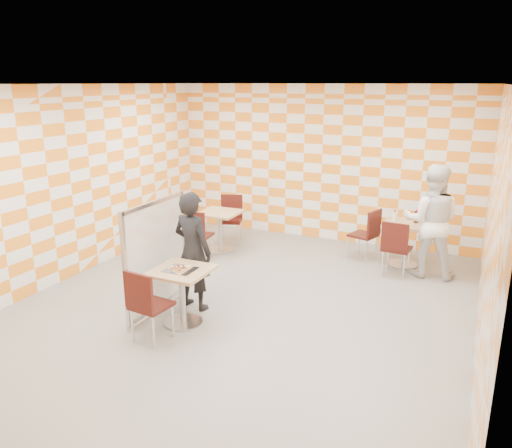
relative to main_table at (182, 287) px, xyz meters
The scene contains 15 objects.
room_shell 1.75m from the main_table, 70.79° to the left, with size 7.00×7.00×7.00m.
main_table is the anchor object (origin of this frame).
second_table 4.07m from the main_table, 56.45° to the left, with size 0.70×0.70×0.75m.
empty_table 2.92m from the main_table, 108.98° to the left, with size 0.70×0.70×0.75m.
chair_main_front 0.61m from the main_table, 100.70° to the right, with size 0.46×0.47×0.92m.
chair_second_front 3.56m from the main_table, 51.67° to the left, with size 0.46×0.47×0.92m.
chair_second_side 3.74m from the main_table, 63.95° to the left, with size 0.54×0.53×0.92m.
chair_empty_near 2.33m from the main_table, 116.58° to the left, with size 0.46×0.47×0.92m.
chair_empty_far 3.49m from the main_table, 106.96° to the left, with size 0.54×0.54×0.92m.
partition 0.62m from the main_table, 158.48° to the left, with size 0.08×1.38×1.55m.
man_dark 0.60m from the main_table, 104.84° to the left, with size 0.60×0.39×1.64m, color black.
man_white 4.10m from the main_table, 49.10° to the left, with size 0.88×0.69×1.82m, color white.
pizza_on_foil 0.26m from the main_table, 90.13° to the right, with size 0.40×0.40×0.04m.
sport_bottle 4.01m from the main_table, 59.15° to the left, with size 0.06×0.06×0.20m.
soda_bottle 4.25m from the main_table, 55.46° to the left, with size 0.07×0.07×0.23m.
Camera 1 is at (2.83, -5.78, 3.02)m, focal length 35.00 mm.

